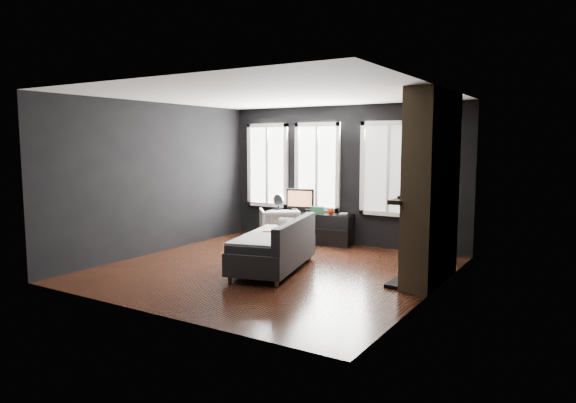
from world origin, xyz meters
The scene contains 18 objects.
floor centered at (0.00, 0.00, 0.00)m, with size 5.00×5.00×0.00m, color black.
ceiling centered at (0.00, 0.00, 2.70)m, with size 5.00×5.00×0.00m, color white.
wall_back centered at (0.00, 2.50, 1.35)m, with size 5.00×0.02×2.70m, color black.
wall_left centered at (-2.50, 0.00, 1.35)m, with size 0.02×5.00×2.70m, color black.
wall_right centered at (2.50, 0.00, 1.35)m, with size 0.02×5.00×2.70m, color black.
windows centered at (-0.45, 2.46, 2.38)m, with size 4.00×0.16×1.76m, color white, non-canonical shape.
fireplace centered at (2.30, 0.60, 1.35)m, with size 0.70×1.62×2.70m, color #93724C, non-canonical shape.
sofa centered at (0.04, -0.05, 0.41)m, with size 0.95×1.90×0.82m, color black, non-canonical shape.
stripe_pillow centered at (0.17, 0.31, 0.59)m, with size 0.08×0.33×0.33m, color gray.
armchair centered at (-1.10, 1.91, 0.38)m, with size 0.73×0.69×0.75m, color silver.
media_console centered at (-0.58, 2.24, 0.30)m, with size 1.77×0.55×0.61m, color black, non-canonical shape.
monitor centered at (-0.81, 2.23, 0.87)m, with size 0.58×0.12×0.52m, color black, non-canonical shape.
desk_fan centered at (-1.27, 2.15, 0.78)m, with size 0.24×0.24×0.34m, color gray, non-canonical shape.
mug centered at (-0.11, 2.21, 0.67)m, with size 0.12×0.09×0.12m, color red.
book centered at (0.03, 2.33, 0.71)m, with size 0.15×0.02×0.20m, color #AEA689.
storage_box centered at (-0.42, 2.23, 0.67)m, with size 0.22×0.14×0.12m, color #2D6E40.
mantel_vase centered at (2.05, 1.05, 1.33)m, with size 0.20×0.21×0.20m, color #C88A23.
mantel_clock centered at (2.05, 0.05, 1.25)m, with size 0.11×0.11×0.04m, color black.
Camera 1 is at (4.36, -6.58, 1.98)m, focal length 32.00 mm.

